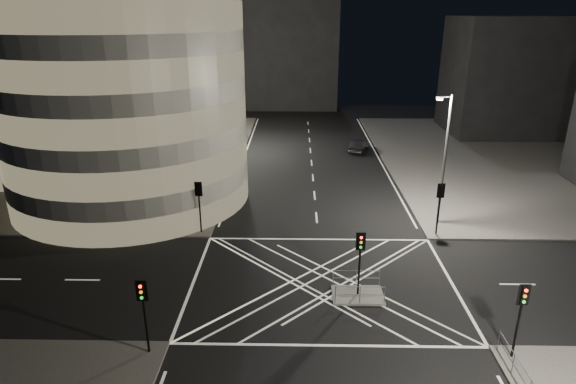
{
  "coord_description": "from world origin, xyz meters",
  "views": [
    {
      "loc": [
        -1.64,
        -25.91,
        15.77
      ],
      "look_at": [
        -2.28,
        7.89,
        3.0
      ],
      "focal_mm": 30.0,
      "sensor_mm": 36.0,
      "label": 1
    }
  ],
  "objects_px": {
    "street_lamp_right_far": "(444,156)",
    "traffic_signal_fl": "(199,198)",
    "traffic_signal_nr": "(521,307)",
    "traffic_signal_island": "(360,252)",
    "central_island": "(358,295)",
    "traffic_signal_nl": "(143,303)",
    "sedan": "(358,146)",
    "street_lamp_left_far": "(230,104)",
    "street_lamp_left_near": "(201,145)",
    "traffic_signal_fr": "(440,199)"
  },
  "relations": [
    {
      "from": "street_lamp_right_far",
      "to": "traffic_signal_fl",
      "type": "bearing_deg",
      "value": -173.12
    },
    {
      "from": "traffic_signal_nr",
      "to": "traffic_signal_island",
      "type": "distance_m",
      "value": 8.62
    },
    {
      "from": "traffic_signal_fl",
      "to": "street_lamp_right_far",
      "type": "bearing_deg",
      "value": 6.88
    },
    {
      "from": "central_island",
      "to": "traffic_signal_nl",
      "type": "bearing_deg",
      "value": -153.86
    },
    {
      "from": "street_lamp_right_far",
      "to": "sedan",
      "type": "distance_m",
      "value": 21.55
    },
    {
      "from": "traffic_signal_island",
      "to": "street_lamp_left_far",
      "type": "distance_m",
      "value": 33.61
    },
    {
      "from": "traffic_signal_island",
      "to": "sedan",
      "type": "bearing_deg",
      "value": 83.24
    },
    {
      "from": "traffic_signal_island",
      "to": "central_island",
      "type": "bearing_deg",
      "value": 0.0
    },
    {
      "from": "traffic_signal_island",
      "to": "street_lamp_left_far",
      "type": "relative_size",
      "value": 0.4
    },
    {
      "from": "traffic_signal_nr",
      "to": "street_lamp_right_far",
      "type": "height_order",
      "value": "street_lamp_right_far"
    },
    {
      "from": "traffic_signal_nl",
      "to": "street_lamp_left_near",
      "type": "distance_m",
      "value": 18.99
    },
    {
      "from": "central_island",
      "to": "traffic_signal_nr",
      "type": "distance_m",
      "value": 9.08
    },
    {
      "from": "traffic_signal_island",
      "to": "street_lamp_left_near",
      "type": "height_order",
      "value": "street_lamp_left_near"
    },
    {
      "from": "traffic_signal_fl",
      "to": "traffic_signal_nl",
      "type": "bearing_deg",
      "value": -90.0
    },
    {
      "from": "street_lamp_left_far",
      "to": "sedan",
      "type": "xyz_separation_m",
      "value": [
        15.13,
        -0.34,
        -4.84
      ]
    },
    {
      "from": "street_lamp_left_far",
      "to": "traffic_signal_nl",
      "type": "bearing_deg",
      "value": -89.01
    },
    {
      "from": "traffic_signal_island",
      "to": "sedan",
      "type": "height_order",
      "value": "traffic_signal_island"
    },
    {
      "from": "traffic_signal_fl",
      "to": "sedan",
      "type": "height_order",
      "value": "traffic_signal_fl"
    },
    {
      "from": "central_island",
      "to": "street_lamp_left_far",
      "type": "distance_m",
      "value": 33.95
    },
    {
      "from": "traffic_signal_fr",
      "to": "traffic_signal_nr",
      "type": "relative_size",
      "value": 1.0
    },
    {
      "from": "traffic_signal_nr",
      "to": "street_lamp_left_far",
      "type": "xyz_separation_m",
      "value": [
        -18.24,
        36.8,
        2.63
      ]
    },
    {
      "from": "traffic_signal_nl",
      "to": "traffic_signal_island",
      "type": "distance_m",
      "value": 12.03
    },
    {
      "from": "traffic_signal_fl",
      "to": "traffic_signal_fr",
      "type": "bearing_deg",
      "value": 0.0
    },
    {
      "from": "traffic_signal_island",
      "to": "street_lamp_right_far",
      "type": "xyz_separation_m",
      "value": [
        7.44,
        10.5,
        2.63
      ]
    },
    {
      "from": "street_lamp_left_far",
      "to": "traffic_signal_island",
      "type": "bearing_deg",
      "value": -70.05
    },
    {
      "from": "central_island",
      "to": "traffic_signal_nl",
      "type": "distance_m",
      "value": 12.36
    },
    {
      "from": "traffic_signal_nl",
      "to": "traffic_signal_island",
      "type": "height_order",
      "value": "same"
    },
    {
      "from": "traffic_signal_island",
      "to": "traffic_signal_fl",
      "type": "bearing_deg",
      "value": 142.46
    },
    {
      "from": "traffic_signal_nl",
      "to": "street_lamp_left_far",
      "type": "bearing_deg",
      "value": 90.99
    },
    {
      "from": "traffic_signal_fl",
      "to": "traffic_signal_nr",
      "type": "xyz_separation_m",
      "value": [
        17.6,
        -13.6,
        0.0
      ]
    },
    {
      "from": "street_lamp_left_near",
      "to": "street_lamp_left_far",
      "type": "distance_m",
      "value": 18.0
    },
    {
      "from": "traffic_signal_fl",
      "to": "street_lamp_left_near",
      "type": "height_order",
      "value": "street_lamp_left_near"
    },
    {
      "from": "traffic_signal_fl",
      "to": "street_lamp_left_far",
      "type": "relative_size",
      "value": 0.4
    },
    {
      "from": "traffic_signal_nl",
      "to": "traffic_signal_fr",
      "type": "relative_size",
      "value": 1.0
    },
    {
      "from": "street_lamp_left_near",
      "to": "street_lamp_right_far",
      "type": "xyz_separation_m",
      "value": [
        18.87,
        -3.0,
        0.0
      ]
    },
    {
      "from": "central_island",
      "to": "street_lamp_right_far",
      "type": "xyz_separation_m",
      "value": [
        7.44,
        10.5,
        5.47
      ]
    },
    {
      "from": "traffic_signal_fl",
      "to": "street_lamp_left_near",
      "type": "relative_size",
      "value": 0.4
    },
    {
      "from": "street_lamp_right_far",
      "to": "traffic_signal_nl",
      "type": "bearing_deg",
      "value": -139.09
    },
    {
      "from": "traffic_signal_nl",
      "to": "sedan",
      "type": "bearing_deg",
      "value": 68.32
    },
    {
      "from": "traffic_signal_fl",
      "to": "traffic_signal_fr",
      "type": "xyz_separation_m",
      "value": [
        17.6,
        0.0,
        0.0
      ]
    },
    {
      "from": "traffic_signal_fl",
      "to": "sedan",
      "type": "bearing_deg",
      "value": 57.63
    },
    {
      "from": "street_lamp_right_far",
      "to": "sedan",
      "type": "bearing_deg",
      "value": 100.27
    },
    {
      "from": "central_island",
      "to": "street_lamp_left_near",
      "type": "xyz_separation_m",
      "value": [
        -11.44,
        13.5,
        5.47
      ]
    },
    {
      "from": "traffic_signal_nl",
      "to": "traffic_signal_nr",
      "type": "bearing_deg",
      "value": 0.0
    },
    {
      "from": "street_lamp_left_near",
      "to": "street_lamp_left_far",
      "type": "height_order",
      "value": "same"
    },
    {
      "from": "central_island",
      "to": "traffic_signal_island",
      "type": "xyz_separation_m",
      "value": [
        0.0,
        0.0,
        2.84
      ]
    },
    {
      "from": "traffic_signal_fr",
      "to": "street_lamp_left_near",
      "type": "bearing_deg",
      "value": 164.08
    },
    {
      "from": "traffic_signal_island",
      "to": "sedan",
      "type": "relative_size",
      "value": 0.94
    },
    {
      "from": "street_lamp_left_near",
      "to": "sedan",
      "type": "distance_m",
      "value": 23.75
    },
    {
      "from": "traffic_signal_nr",
      "to": "street_lamp_left_near",
      "type": "xyz_separation_m",
      "value": [
        -18.24,
        18.8,
        2.63
      ]
    }
  ]
}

